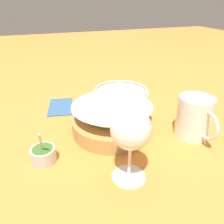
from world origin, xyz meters
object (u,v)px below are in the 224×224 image
object	(u,v)px
food_basket	(112,120)
sauce_cup	(43,154)
side_plate	(121,90)
beer_mug	(194,119)
wine_glass	(132,132)

from	to	relation	value
food_basket	sauce_cup	bearing A→B (deg)	-70.38
side_plate	beer_mug	bearing A→B (deg)	11.07
food_basket	side_plate	xyz separation A→B (m)	(-0.27, 0.14, -0.03)
sauce_cup	wine_glass	bearing A→B (deg)	55.89
side_plate	food_basket	bearing A→B (deg)	-26.96
wine_glass	sauce_cup	bearing A→B (deg)	-124.11
wine_glass	side_plate	distance (m)	0.50
food_basket	beer_mug	distance (m)	0.23
side_plate	wine_glass	bearing A→B (deg)	-19.61
sauce_cup	food_basket	bearing A→B (deg)	109.62
food_basket	wine_glass	size ratio (longest dim) A/B	1.39
wine_glass	side_plate	size ratio (longest dim) A/B	0.72
sauce_cup	side_plate	world-z (taller)	sauce_cup
food_basket	wine_glass	distance (m)	0.21
wine_glass	beer_mug	size ratio (longest dim) A/B	1.19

